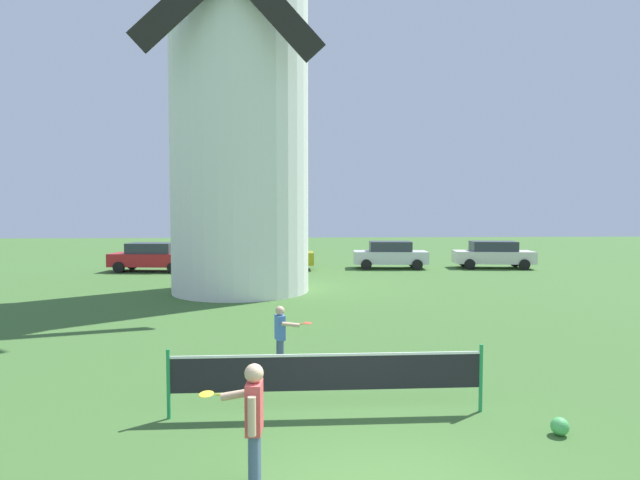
% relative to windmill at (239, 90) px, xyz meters
% --- Properties ---
extents(windmill, '(6.91, 6.28, 15.87)m').
position_rel_windmill_xyz_m(windmill, '(0.00, 0.00, 0.00)').
color(windmill, white).
rests_on(windmill, ground_plane).
extents(tennis_net, '(5.04, 0.06, 1.10)m').
position_rel_windmill_xyz_m(tennis_net, '(2.59, -12.98, -7.46)').
color(tennis_net, '#238E4C').
rests_on(tennis_net, ground_plane).
extents(player_near, '(0.79, 0.61, 1.48)m').
position_rel_windmill_xyz_m(player_near, '(1.56, -15.08, -7.31)').
color(player_near, slate).
rests_on(player_near, ground_plane).
extents(player_far, '(0.82, 0.41, 1.29)m').
position_rel_windmill_xyz_m(player_far, '(1.81, -10.40, -7.42)').
color(player_far, slate).
rests_on(player_far, ground_plane).
extents(stray_ball, '(0.26, 0.26, 0.26)m').
position_rel_windmill_xyz_m(stray_ball, '(5.90, -13.92, -8.02)').
color(stray_ball, '#4CB259').
rests_on(stray_ball, ground_plane).
extents(parked_car_red, '(4.50, 2.28, 1.56)m').
position_rel_windmill_xyz_m(parked_car_red, '(-5.55, 7.39, -7.34)').
color(parked_car_red, red).
rests_on(parked_car_red, ground_plane).
extents(parked_car_mustard, '(4.08, 1.89, 1.56)m').
position_rel_windmill_xyz_m(parked_car_mustard, '(1.28, 7.70, -7.34)').
color(parked_car_mustard, '#999919').
rests_on(parked_car_mustard, ground_plane).
extents(parked_car_silver, '(4.32, 2.18, 1.56)m').
position_rel_windmill_xyz_m(parked_car_silver, '(7.78, 8.10, -7.34)').
color(parked_car_silver, silver).
rests_on(parked_car_silver, ground_plane).
extents(parked_car_cream, '(4.63, 2.33, 1.56)m').
position_rel_windmill_xyz_m(parked_car_cream, '(13.77, 7.88, -7.34)').
color(parked_car_cream, silver).
rests_on(parked_car_cream, ground_plane).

